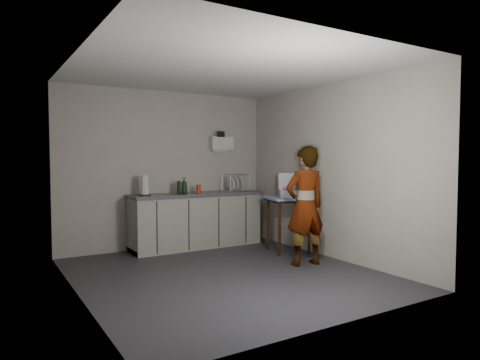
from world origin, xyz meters
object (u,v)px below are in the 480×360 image
paper_towel (145,186)px  bakery_box (288,192)px  dark_bottle (179,187)px  soap_bottle (184,186)px  soda_can (199,189)px  standing_man (305,206)px  side_table (288,204)px  kitchen_counter (196,222)px  dish_rack (236,187)px

paper_towel → bakery_box: bearing=-28.1°
bakery_box → dark_bottle: bearing=173.4°
soap_bottle → paper_towel: (-0.63, 0.08, 0.02)m
paper_towel → soda_can: bearing=-0.0°
standing_man → paper_towel: standing_man is taller
soda_can → side_table: bearing=-45.2°
soap_bottle → bakery_box: (1.35, -0.98, -0.08)m
kitchen_counter → soap_bottle: 0.67m
dish_rack → kitchen_counter: bearing=177.9°
soap_bottle → soda_can: 0.31m
kitchen_counter → dish_rack: bearing=-2.1°
dark_bottle → soap_bottle: bearing=-49.3°
soda_can → paper_towel: size_ratio=0.44×
soap_bottle → dish_rack: bearing=3.1°
soda_can → bakery_box: (1.06, -1.06, -0.02)m
kitchen_counter → soap_bottle: (-0.25, -0.08, 0.62)m
standing_man → dark_bottle: 2.17m
side_table → standing_man: (-0.32, -0.80, 0.07)m
side_table → standing_man: bearing=-98.0°
side_table → standing_man: standing_man is taller
soap_bottle → side_table: bearing=-36.2°
soap_bottle → bakery_box: bearing=-36.1°
side_table → soda_can: bearing=148.9°
dark_bottle → dish_rack: size_ratio=0.48×
paper_towel → side_table: bearing=-28.3°
soda_can → paper_towel: bearing=180.0°
side_table → paper_towel: paper_towel is taller
dish_rack → side_table: bearing=-71.5°
standing_man → dark_bottle: bearing=-53.5°
soda_can → dish_rack: size_ratio=0.32×
standing_man → bakery_box: bearing=-105.6°
kitchen_counter → dark_bottle: dark_bottle is taller
dish_rack → bakery_box: 1.09m
side_table → bakery_box: bakery_box is taller
dark_bottle → side_table: bearing=-36.9°
standing_man → kitchen_counter: bearing=-61.4°
kitchen_counter → standing_man: 2.07m
bakery_box → standing_man: bearing=-81.6°
side_table → soap_bottle: 1.70m
kitchen_counter → standing_man: size_ratio=1.35×
standing_man → paper_towel: bearing=-42.2°
side_table → dish_rack: (-0.35, 1.05, 0.22)m
dark_bottle → paper_towel: size_ratio=0.67×
dark_bottle → dish_rack: 1.07m
soda_can → dish_rack: (0.71, -0.02, -0.00)m
standing_man → soap_bottle: bearing=-54.0°
dish_rack → soda_can: bearing=178.3°
soda_can → standing_man: bearing=-68.5°
soda_can → dark_bottle: (-0.36, -0.00, 0.04)m
standing_man → side_table: bearing=-106.0°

